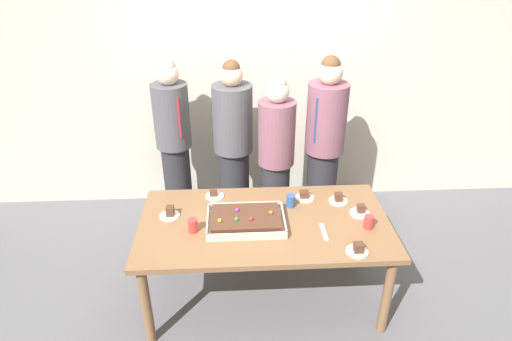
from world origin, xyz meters
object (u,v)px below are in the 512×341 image
plated_slice_near_right (360,211)px  person_serving_front (174,142)px  party_table (265,230)px  person_far_right_suit (276,160)px  plated_slice_far_left (338,199)px  plated_slice_center_back (170,213)px  drink_cup_middle (369,222)px  drink_cup_nearest (193,225)px  person_striped_tie_right (233,146)px  plated_slice_near_left (358,249)px  person_green_shirt_behind (324,148)px  plated_slice_far_right (304,196)px  sheet_cake (246,220)px  drink_cup_far_end (291,201)px  plated_slice_center_front (214,195)px  cake_server_utensil (324,232)px

plated_slice_near_right → person_serving_front: person_serving_front is taller
party_table → person_far_right_suit: size_ratio=1.16×
plated_slice_near_right → plated_slice_far_left: plated_slice_far_left is taller
plated_slice_center_back → drink_cup_middle: bearing=-8.9°
drink_cup_nearest → person_striped_tie_right: size_ratio=0.06×
person_serving_front → drink_cup_nearest: bearing=-16.9°
person_serving_front → person_far_right_suit: (0.94, -0.35, -0.03)m
plated_slice_near_left → plated_slice_near_right: plated_slice_near_left is taller
party_table → person_serving_front: size_ratio=1.12×
drink_cup_middle → person_green_shirt_behind: person_green_shirt_behind is taller
party_table → plated_slice_far_right: 0.47m
sheet_cake → plated_slice_center_back: 0.58m
sheet_cake → person_far_right_suit: person_far_right_suit is taller
plated_slice_near_left → person_striped_tie_right: (-0.81, 1.44, 0.10)m
plated_slice_far_left → person_striped_tie_right: size_ratio=0.09×
plated_slice_near_right → plated_slice_center_back: 1.44m
plated_slice_near_right → plated_slice_far_left: 0.22m
drink_cup_far_end → plated_slice_near_right: bearing=-13.8°
drink_cup_nearest → drink_cup_far_end: same height
plated_slice_center_front → cake_server_utensil: size_ratio=0.75×
cake_server_utensil → plated_slice_near_right: bearing=34.8°
plated_slice_near_right → plated_slice_center_back: size_ratio=1.00×
drink_cup_middle → person_serving_front: (-1.52, 1.26, 0.09)m
sheet_cake → plated_slice_near_right: bearing=5.9°
drink_cup_middle → person_far_right_suit: (-0.59, 0.91, 0.05)m
drink_cup_middle → person_serving_front: bearing=140.5°
plated_slice_center_back → plated_slice_center_front: bearing=38.5°
party_table → drink_cup_far_end: bearing=41.8°
plated_slice_center_back → person_far_right_suit: 1.10m
drink_cup_far_end → party_table: bearing=-138.2°
plated_slice_far_right → person_green_shirt_behind: size_ratio=0.09×
plated_slice_near_right → plated_slice_center_front: plated_slice_near_right is taller
plated_slice_far_left → person_serving_front: size_ratio=0.09×
drink_cup_nearest → drink_cup_far_end: size_ratio=1.00×
person_serving_front → plated_slice_far_right: bearing=24.6°
drink_cup_far_end → drink_cup_middle: bearing=-30.6°
plated_slice_near_right → person_serving_front: (-1.51, 1.07, 0.12)m
person_green_shirt_behind → person_striped_tie_right: person_green_shirt_behind is taller
sheet_cake → person_far_right_suit: 0.87m
plated_slice_far_right → plated_slice_center_front: 0.73m
drink_cup_nearest → person_green_shirt_behind: bearing=40.7°
sheet_cake → drink_cup_nearest: bearing=-169.8°
plated_slice_near_right → cake_server_utensil: bearing=-145.2°
drink_cup_far_end → person_striped_tie_right: bearing=116.9°
drink_cup_far_end → plated_slice_center_back: bearing=-174.8°
person_striped_tie_right → drink_cup_nearest: bearing=-18.9°
party_table → drink_cup_middle: size_ratio=18.55×
drink_cup_far_end → plated_slice_far_right: bearing=41.0°
plated_slice_far_left → drink_cup_middle: size_ratio=1.50×
person_serving_front → plated_slice_center_front: bearing=-1.6°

